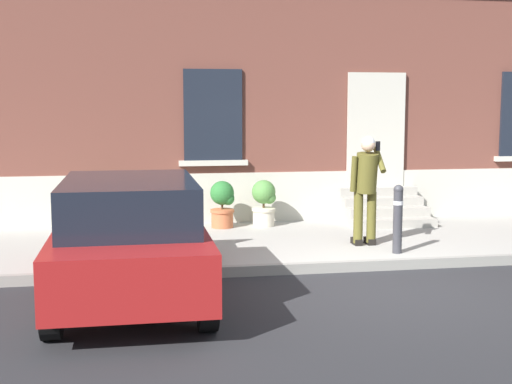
# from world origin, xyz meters

# --- Properties ---
(ground_plane) EXTENTS (80.00, 80.00, 0.00)m
(ground_plane) POSITION_xyz_m (0.00, 0.00, 0.00)
(ground_plane) COLOR #232326
(sidewalk) EXTENTS (24.00, 3.60, 0.15)m
(sidewalk) POSITION_xyz_m (0.00, 2.80, 0.07)
(sidewalk) COLOR #99968E
(sidewalk) RESTS_ON ground
(curb_edge) EXTENTS (24.00, 0.12, 0.15)m
(curb_edge) POSITION_xyz_m (0.00, 0.94, 0.07)
(curb_edge) COLOR gray
(curb_edge) RESTS_ON ground
(building_facade) EXTENTS (24.00, 1.52, 7.50)m
(building_facade) POSITION_xyz_m (0.00, 5.29, 3.73)
(building_facade) COLOR brown
(building_facade) RESTS_ON ground
(entrance_stoop) EXTENTS (1.57, 1.28, 0.64)m
(entrance_stoop) POSITION_xyz_m (1.58, 4.12, 0.39)
(entrance_stoop) COLOR #9E998E
(entrance_stoop) RESTS_ON sidewalk
(hatchback_car_red) EXTENTS (1.80, 4.07, 1.50)m
(hatchback_car_red) POSITION_xyz_m (-3.18, 0.03, 0.79)
(hatchback_car_red) COLOR maroon
(hatchback_car_red) RESTS_ON ground
(bollard_near_person) EXTENTS (0.15, 0.15, 1.04)m
(bollard_near_person) POSITION_xyz_m (0.79, 1.35, 0.71)
(bollard_near_person) COLOR #333338
(bollard_near_person) RESTS_ON sidewalk
(bollard_far_left) EXTENTS (0.15, 0.15, 1.04)m
(bollard_far_left) POSITION_xyz_m (-3.26, 1.35, 0.71)
(bollard_far_left) COLOR #333338
(bollard_far_left) RESTS_ON sidewalk
(person_on_phone) EXTENTS (0.51, 0.49, 1.75)m
(person_on_phone) POSITION_xyz_m (0.51, 2.00, 1.15)
(person_on_phone) COLOR #514C1E
(person_on_phone) RESTS_ON sidewalk
(planter_olive) EXTENTS (0.44, 0.44, 0.86)m
(planter_olive) POSITION_xyz_m (-3.58, 4.13, 0.61)
(planter_olive) COLOR #606B38
(planter_olive) RESTS_ON sidewalk
(planter_terracotta) EXTENTS (0.44, 0.44, 0.86)m
(planter_terracotta) POSITION_xyz_m (-1.52, 4.04, 0.61)
(planter_terracotta) COLOR #B25B38
(planter_terracotta) RESTS_ON sidewalk
(planter_cream) EXTENTS (0.44, 0.44, 0.86)m
(planter_cream) POSITION_xyz_m (-0.74, 4.06, 0.61)
(planter_cream) COLOR beige
(planter_cream) RESTS_ON sidewalk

